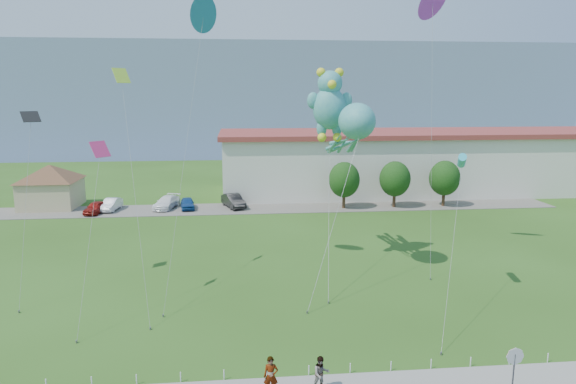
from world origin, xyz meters
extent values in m
plane|color=#2A4C15|center=(0.00, 0.00, 0.00)|extent=(160.00, 160.00, 0.00)
cube|color=#59544C|center=(0.00, 35.00, 0.03)|extent=(70.00, 6.00, 0.06)
cube|color=slate|center=(0.00, 120.00, 12.50)|extent=(160.00, 50.00, 25.00)
cube|color=tan|center=(-24.00, 38.00, 1.60)|extent=(6.00, 6.00, 3.20)
pyramid|color=brown|center=(-24.00, 38.00, 4.10)|extent=(9.20, 9.20, 1.80)
cube|color=beige|center=(26.00, 44.00, 3.80)|extent=(60.00, 14.00, 7.60)
cube|color=maroon|center=(26.00, 44.00, 7.90)|extent=(61.00, 15.00, 0.60)
cylinder|color=slate|center=(9.50, -4.20, 1.10)|extent=(0.07, 0.07, 2.20)
cylinder|color=red|center=(9.50, -4.20, 2.10)|extent=(0.76, 0.04, 0.76)
cylinder|color=white|center=(9.50, -4.22, 2.10)|extent=(0.80, 0.02, 0.80)
cylinder|color=white|center=(-11.00, -1.30, 0.25)|extent=(0.05, 0.05, 0.50)
cylinder|color=white|center=(-9.00, -1.30, 0.25)|extent=(0.05, 0.05, 0.50)
cylinder|color=white|center=(-7.00, -1.30, 0.25)|extent=(0.05, 0.05, 0.50)
cylinder|color=white|center=(-5.00, -1.30, 0.25)|extent=(0.05, 0.05, 0.50)
cylinder|color=white|center=(-3.00, -1.30, 0.25)|extent=(0.05, 0.05, 0.50)
cylinder|color=white|center=(-1.00, -1.30, 0.25)|extent=(0.05, 0.05, 0.50)
cylinder|color=white|center=(1.00, -1.30, 0.25)|extent=(0.05, 0.05, 0.50)
cylinder|color=white|center=(3.00, -1.30, 0.25)|extent=(0.05, 0.05, 0.50)
cylinder|color=white|center=(5.00, -1.30, 0.25)|extent=(0.05, 0.05, 0.50)
cylinder|color=white|center=(7.00, -1.30, 0.25)|extent=(0.05, 0.05, 0.50)
cylinder|color=white|center=(9.00, -1.30, 0.25)|extent=(0.05, 0.05, 0.50)
cylinder|color=white|center=(11.00, -1.30, 0.25)|extent=(0.05, 0.05, 0.50)
cylinder|color=white|center=(13.00, -1.30, 0.25)|extent=(0.05, 0.05, 0.50)
cylinder|color=#3F2B19|center=(10.00, 34.00, 1.10)|extent=(0.36, 0.36, 2.20)
ellipsoid|color=#14380F|center=(10.00, 34.00, 3.40)|extent=(3.60, 3.60, 4.14)
cylinder|color=#3F2B19|center=(16.00, 34.00, 1.10)|extent=(0.36, 0.36, 2.20)
ellipsoid|color=#14380F|center=(16.00, 34.00, 3.40)|extent=(3.60, 3.60, 4.14)
cylinder|color=#3F2B19|center=(22.00, 34.00, 1.10)|extent=(0.36, 0.36, 2.20)
ellipsoid|color=#14380F|center=(22.00, 34.00, 3.40)|extent=(3.60, 3.60, 4.14)
imported|color=gray|center=(-0.90, -2.87, 0.99)|extent=(0.68, 0.48, 1.78)
imported|color=gray|center=(1.35, -2.75, 0.90)|extent=(0.88, 0.74, 1.61)
imported|color=maroon|center=(-18.03, 34.06, 0.71)|extent=(2.25, 4.03, 1.29)
imported|color=silver|center=(-16.67, 35.49, 0.73)|extent=(1.90, 4.20, 1.33)
imported|color=white|center=(-10.49, 35.89, 0.75)|extent=(3.15, 5.11, 1.38)
imported|color=navy|center=(-8.07, 35.36, 0.70)|extent=(1.99, 3.91, 1.28)
imported|color=black|center=(-2.78, 35.68, 0.83)|extent=(3.08, 4.94, 1.54)
ellipsoid|color=teal|center=(6.21, 12.27, 11.25)|extent=(2.59, 3.36, 2.59)
sphere|color=white|center=(5.75, 11.26, 11.53)|extent=(0.41, 0.41, 0.41)
sphere|color=white|center=(6.68, 11.26, 11.53)|extent=(0.41, 0.41, 0.41)
cylinder|color=slate|center=(1.86, 5.61, 0.08)|extent=(0.10, 0.10, 0.16)
cylinder|color=gray|center=(4.04, 8.44, 5.30)|extent=(4.39, 5.70, 10.30)
ellipsoid|color=teal|center=(4.73, 14.90, 12.07)|extent=(2.53, 2.15, 3.16)
sphere|color=teal|center=(4.73, 14.90, 13.91)|extent=(1.85, 1.85, 1.85)
sphere|color=yellow|center=(4.05, 14.90, 14.69)|extent=(0.68, 0.68, 0.68)
sphere|color=yellow|center=(5.41, 14.90, 14.69)|extent=(0.68, 0.68, 0.68)
sphere|color=yellow|center=(4.73, 14.13, 13.82)|extent=(0.68, 0.68, 0.68)
ellipsoid|color=teal|center=(3.47, 14.90, 12.65)|extent=(0.87, 0.62, 1.22)
ellipsoid|color=teal|center=(5.99, 14.90, 12.65)|extent=(0.87, 0.62, 1.22)
ellipsoid|color=teal|center=(4.15, 14.90, 10.61)|extent=(0.78, 0.68, 1.26)
ellipsoid|color=teal|center=(5.31, 14.90, 10.61)|extent=(0.78, 0.68, 1.26)
sphere|color=yellow|center=(4.15, 14.71, 9.93)|extent=(0.68, 0.68, 0.68)
sphere|color=yellow|center=(5.31, 14.71, 9.93)|extent=(0.68, 0.68, 0.68)
cylinder|color=slate|center=(3.41, 6.98, 0.08)|extent=(0.10, 0.10, 0.16)
cylinder|color=gray|center=(4.07, 10.94, 4.95)|extent=(1.34, 7.95, 9.59)
cube|color=black|center=(-15.78, 12.36, 11.66)|extent=(1.29, 1.29, 0.86)
cylinder|color=slate|center=(-15.65, 7.42, 0.08)|extent=(0.10, 0.10, 0.16)
cylinder|color=gray|center=(-15.72, 9.89, 5.81)|extent=(0.15, 4.96, 11.31)
cone|color=#CD37DF|center=(12.50, 15.52, 19.96)|extent=(1.80, 1.33, 1.33)
cylinder|color=slate|center=(11.45, 10.41, 0.08)|extent=(0.10, 0.10, 0.16)
cylinder|color=gray|center=(11.97, 12.96, 9.96)|extent=(1.09, 5.14, 19.60)
cube|color=#BAEB37|center=(-9.79, 12.44, 14.34)|extent=(1.29, 1.29, 0.86)
cylinder|color=slate|center=(-7.29, 4.31, 0.08)|extent=(0.10, 0.10, 0.16)
cylinder|color=gray|center=(-8.54, 8.37, 7.15)|extent=(2.53, 8.16, 14.00)
cylinder|color=#30B7D8|center=(12.00, 7.71, 8.97)|extent=(0.50, 2.25, 0.87)
cylinder|color=slate|center=(8.01, -0.07, 0.08)|extent=(0.10, 0.10, 0.16)
cylinder|color=gray|center=(10.00, 3.82, 4.47)|extent=(4.02, 7.81, 8.63)
cube|color=#D32E69|center=(-10.50, 8.63, 9.84)|extent=(1.29, 1.29, 0.86)
cylinder|color=slate|center=(-10.97, 3.08, 0.08)|extent=(0.10, 0.10, 0.16)
cylinder|color=gray|center=(-10.73, 5.86, 4.90)|extent=(0.50, 5.58, 9.50)
cone|color=blue|center=(-4.33, 13.43, 18.45)|extent=(1.80, 1.33, 1.33)
cylinder|color=slate|center=(-6.81, 5.96, 0.08)|extent=(0.10, 0.10, 0.16)
cylinder|color=gray|center=(-5.57, 9.69, 9.20)|extent=(2.51, 7.49, 18.10)
camera|label=1|loc=(-2.17, -23.39, 13.16)|focal=32.00mm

